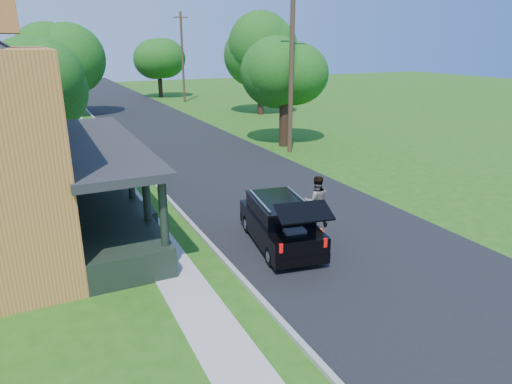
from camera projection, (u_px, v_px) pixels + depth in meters
name	position (u px, v px, depth m)	size (l,w,h in m)	color
ground	(359.00, 254.00, 14.39)	(140.00, 140.00, 0.00)	#205410
street	(177.00, 139.00, 31.48)	(8.00, 120.00, 0.02)	black
curb	(117.00, 144.00, 29.80)	(0.15, 120.00, 0.12)	gray
sidewalk	(92.00, 146.00, 29.16)	(1.30, 120.00, 0.03)	#9D9C95
front_walk	(25.00, 237.00, 15.58)	(6.50, 1.20, 0.03)	#9D9C95
black_suv	(280.00, 223.00, 14.77)	(2.34, 4.59, 2.04)	black
skateboarder	(316.00, 201.00, 14.65)	(0.98, 0.87, 1.69)	black
skateboard	(323.00, 240.00, 14.75)	(0.47, 0.67, 0.57)	#B42C0F
tree_left_mid	(45.00, 77.00, 23.00)	(5.10, 4.78, 7.01)	black
tree_left_far	(58.00, 49.00, 39.31)	(7.57, 7.41, 8.87)	black
tree_right_near	(284.00, 66.00, 27.78)	(5.65, 5.82, 7.55)	black
tree_right_mid	(260.00, 45.00, 40.23)	(7.79, 7.59, 9.33)	black
tree_right_far	(158.00, 52.00, 53.58)	(5.68, 5.48, 7.97)	black
utility_pole_near	(291.00, 69.00, 26.16)	(1.72, 0.30, 9.43)	#3E301D
utility_pole_far	(182.00, 57.00, 49.08)	(1.52, 0.26, 9.37)	#3E301D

